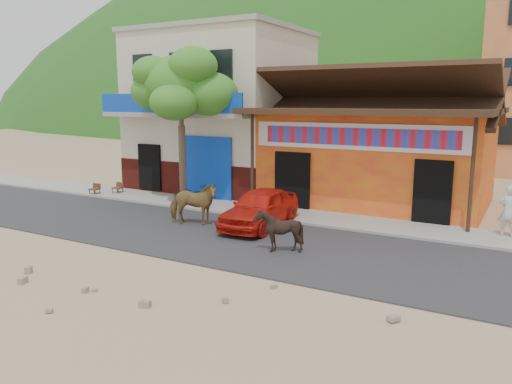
% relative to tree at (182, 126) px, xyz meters
% --- Properties ---
extents(ground, '(120.00, 120.00, 0.00)m').
position_rel_tree_xyz_m(ground, '(4.60, -5.80, -3.12)').
color(ground, '#9E825B').
rests_on(ground, ground).
extents(road, '(60.00, 5.00, 0.04)m').
position_rel_tree_xyz_m(road, '(4.60, -3.30, -3.10)').
color(road, '#28282B').
rests_on(road, ground).
extents(sidewalk, '(60.00, 2.00, 0.12)m').
position_rel_tree_xyz_m(sidewalk, '(4.60, 0.20, -3.06)').
color(sidewalk, gray).
rests_on(sidewalk, ground).
extents(dance_club, '(8.00, 6.00, 3.60)m').
position_rel_tree_xyz_m(dance_club, '(6.60, 4.20, -1.32)').
color(dance_club, orange).
rests_on(dance_club, ground).
extents(cafe_building, '(7.00, 6.00, 7.00)m').
position_rel_tree_xyz_m(cafe_building, '(-0.90, 4.20, 0.38)').
color(cafe_building, beige).
rests_on(cafe_building, ground).
extents(hillside, '(100.00, 40.00, 24.00)m').
position_rel_tree_xyz_m(hillside, '(4.60, 64.20, 8.88)').
color(hillside, '#194C14').
rests_on(hillside, ground).
extents(tree, '(3.00, 3.00, 6.00)m').
position_rel_tree_xyz_m(tree, '(0.00, 0.00, 0.00)').
color(tree, '#2D721E').
rests_on(tree, sidewalk).
extents(cow_tan, '(1.84, 1.31, 1.41)m').
position_rel_tree_xyz_m(cow_tan, '(2.36, -2.55, -2.37)').
color(cow_tan, olive).
rests_on(cow_tan, road).
extents(cow_dark, '(1.28, 1.19, 1.18)m').
position_rel_tree_xyz_m(cow_dark, '(6.15, -3.84, -2.49)').
color(cow_dark, black).
rests_on(cow_dark, road).
extents(red_car, '(1.64, 3.74, 1.25)m').
position_rel_tree_xyz_m(red_car, '(4.41, -1.71, -2.45)').
color(red_car, red).
rests_on(red_car, road).
extents(scooter, '(1.70, 0.86, 0.85)m').
position_rel_tree_xyz_m(scooter, '(0.83, -0.50, -2.57)').
color(scooter, black).
rests_on(scooter, sidewalk).
extents(pedestrian, '(0.56, 0.38, 1.52)m').
position_rel_tree_xyz_m(pedestrian, '(11.47, 0.62, -2.24)').
color(pedestrian, silver).
rests_on(pedestrian, sidewalk).
extents(cafe_chair_left, '(0.40, 0.40, 0.81)m').
position_rel_tree_xyz_m(cafe_chair_left, '(-3.76, 0.22, -2.60)').
color(cafe_chair_left, '#492718').
rests_on(cafe_chair_left, sidewalk).
extents(cafe_chair_right, '(0.43, 0.43, 0.81)m').
position_rel_tree_xyz_m(cafe_chair_right, '(-4.40, -0.50, -2.60)').
color(cafe_chair_right, '#4B2819').
rests_on(cafe_chair_right, sidewalk).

